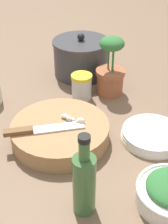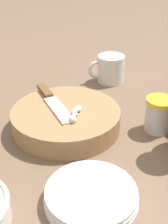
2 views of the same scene
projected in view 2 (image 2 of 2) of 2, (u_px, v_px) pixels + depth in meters
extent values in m
plane|color=brown|center=(85.00, 140.00, 0.77)|extent=(5.00, 5.00, 0.00)
cylinder|color=#9E754C|center=(66.00, 119.00, 0.81)|extent=(0.28, 0.28, 0.05)
cube|color=brown|center=(45.00, 91.00, 0.87)|extent=(0.05, 0.08, 0.01)
cube|color=silver|center=(59.00, 110.00, 0.79)|extent=(0.09, 0.14, 0.01)
ellipsoid|color=silver|center=(74.00, 111.00, 0.77)|extent=(0.03, 0.02, 0.02)
ellipsoid|color=silver|center=(78.00, 109.00, 0.79)|extent=(0.03, 0.03, 0.01)
ellipsoid|color=white|center=(74.00, 115.00, 0.76)|extent=(0.02, 0.02, 0.01)
ellipsoid|color=#EEEBCB|center=(72.00, 118.00, 0.75)|extent=(0.02, 0.02, 0.01)
ellipsoid|color=#F2DEC3|center=(73.00, 119.00, 0.74)|extent=(0.03, 0.03, 0.02)
cylinder|color=silver|center=(158.00, 117.00, 0.79)|extent=(0.07, 0.07, 0.08)
cylinder|color=yellow|center=(161.00, 101.00, 0.77)|extent=(0.07, 0.07, 0.01)
cylinder|color=silver|center=(111.00, 69.00, 1.05)|extent=(0.09, 0.09, 0.09)
torus|color=silver|center=(97.00, 70.00, 1.04)|extent=(0.06, 0.04, 0.06)
cylinder|color=silver|center=(91.00, 200.00, 0.59)|extent=(0.18, 0.18, 0.01)
cylinder|color=silver|center=(91.00, 196.00, 0.59)|extent=(0.18, 0.18, 0.01)
cylinder|color=silver|center=(91.00, 192.00, 0.58)|extent=(0.18, 0.18, 0.01)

